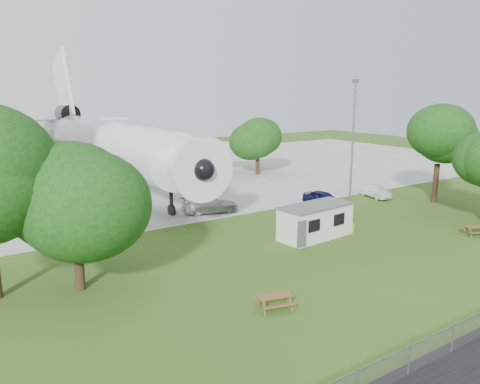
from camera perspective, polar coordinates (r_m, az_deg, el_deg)
ground at (r=30.30m, az=10.90°, el=-9.78°), size 160.00×160.00×0.00m
concrete_apron at (r=62.15m, az=-14.48°, el=1.42°), size 120.00×46.00×0.03m
airliner at (r=58.76m, az=-15.88°, el=5.92°), size 46.36×47.73×17.69m
site_cabin at (r=36.96m, az=9.18°, el=-3.52°), size 6.85×3.18×2.62m
picnic_west at (r=25.47m, az=4.26°, el=-13.99°), size 2.12×1.91×0.76m
picnic_east at (r=41.79m, az=26.78°, el=-4.73°), size 2.24×2.07×0.76m
fence at (r=25.16m, az=26.85°, el=-15.71°), size 58.00×0.04×1.30m
lamp_mast at (r=38.71m, az=13.48°, el=4.11°), size 0.16×0.16×12.00m
tree_west_small at (r=27.63m, az=-19.53°, el=-1.69°), size 7.61×7.61×8.74m
tree_east_back at (r=51.24m, az=23.18°, el=6.34°), size 7.95×7.95×10.85m
tree_far_apron at (r=63.75m, az=2.18°, el=6.21°), size 6.25×6.25×7.72m
car_ne_hatch at (r=47.02m, az=10.12°, el=-0.84°), size 2.12×4.61×1.53m
car_ne_sedan at (r=52.24m, az=16.14°, el=0.04°), size 2.19×4.20×1.32m
car_apron_van at (r=44.00m, az=-3.65°, el=-1.56°), size 5.71×3.31×1.55m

